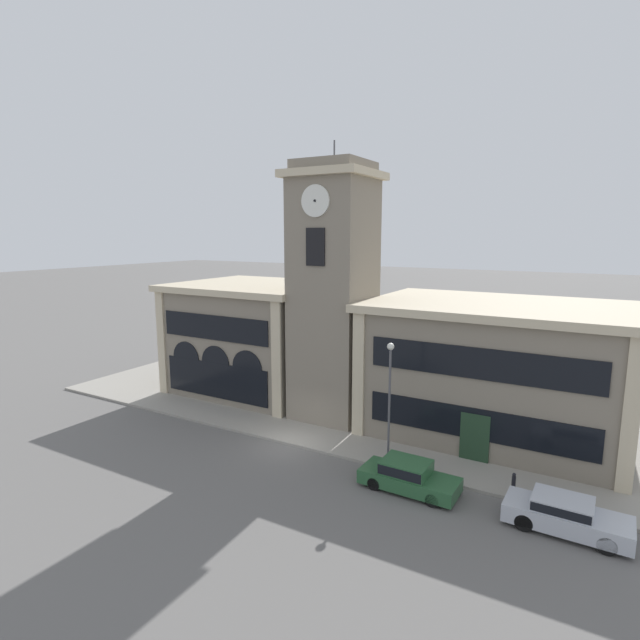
{
  "coord_description": "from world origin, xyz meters",
  "views": [
    {
      "loc": [
        14.82,
        -22.24,
        11.85
      ],
      "look_at": [
        0.28,
        3.08,
        6.81
      ],
      "focal_mm": 28.0,
      "sensor_mm": 36.0,
      "label": 1
    }
  ],
  "objects_px": {
    "street_lamp": "(390,387)",
    "bollard": "(513,484)",
    "parked_car_near": "(408,475)",
    "parked_car_mid": "(565,514)"
  },
  "relations": [
    {
      "from": "street_lamp",
      "to": "bollard",
      "type": "bearing_deg",
      "value": -0.85
    },
    {
      "from": "street_lamp",
      "to": "parked_car_near",
      "type": "bearing_deg",
      "value": -46.16
    },
    {
      "from": "parked_car_near",
      "to": "parked_car_mid",
      "type": "distance_m",
      "value": 6.64
    },
    {
      "from": "parked_car_mid",
      "to": "parked_car_near",
      "type": "bearing_deg",
      "value": -178.47
    },
    {
      "from": "parked_car_near",
      "to": "bollard",
      "type": "height_order",
      "value": "parked_car_near"
    },
    {
      "from": "street_lamp",
      "to": "bollard",
      "type": "distance_m",
      "value": 7.11
    },
    {
      "from": "parked_car_near",
      "to": "bollard",
      "type": "distance_m",
      "value": 4.73
    },
    {
      "from": "parked_car_near",
      "to": "bollard",
      "type": "bearing_deg",
      "value": 22.62
    },
    {
      "from": "parked_car_mid",
      "to": "bollard",
      "type": "xyz_separation_m",
      "value": [
        -2.23,
        1.7,
        -0.08
      ]
    },
    {
      "from": "bollard",
      "to": "parked_car_near",
      "type": "bearing_deg",
      "value": -158.92
    }
  ]
}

